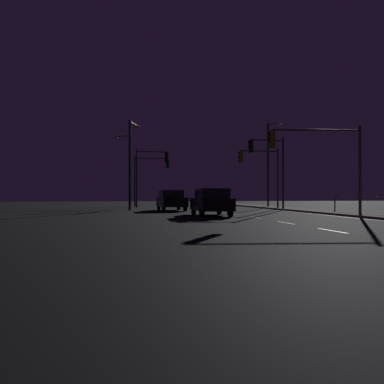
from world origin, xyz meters
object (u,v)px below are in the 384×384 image
street_lamp_corner (128,163)px  traffic_light_near_right (260,166)px  traffic_light_near_left (317,150)px  street_lamp_mid_block (270,157)px  traffic_light_far_center (150,171)px  traffic_light_overhead_east (150,167)px  traffic_light_far_right (269,159)px  car (211,202)px  street_lamp_median (131,156)px  car_oncoming (171,200)px

street_lamp_corner → traffic_light_near_right: bearing=-52.3°
traffic_light_near_left → street_lamp_mid_block: (3.29, 16.22, 1.15)m
traffic_light_near_right → traffic_light_far_center: bearing=128.3°
traffic_light_overhead_east → traffic_light_far_right: (8.62, -8.91, 0.13)m
car → street_lamp_corner: bearing=101.1°
traffic_light_near_right → street_lamp_mid_block: bearing=60.8°
traffic_light_near_right → traffic_light_far_center: (-8.32, 10.53, 0.09)m
traffic_light_far_center → street_lamp_corner: street_lamp_corner is taller
traffic_light_far_right → street_lamp_median: 10.80m
traffic_light_far_right → traffic_light_near_left: bearing=-95.0°
traffic_light_far_center → street_lamp_mid_block: street_lamp_mid_block is taller
traffic_light_far_right → street_lamp_corner: (-10.64, 15.48, 0.71)m
traffic_light_far_right → traffic_light_near_right: bearing=92.0°
car_oncoming → traffic_light_far_center: bearing=94.1°
traffic_light_far_right → street_lamp_corner: street_lamp_corner is taller
traffic_light_overhead_east → street_lamp_mid_block: bearing=-13.7°
car → traffic_light_far_center: 20.03m
car_oncoming → traffic_light_near_left: 12.97m
traffic_light_near_left → street_lamp_median: bearing=128.5°
traffic_light_far_center → traffic_light_far_right: 14.92m
traffic_light_near_right → street_lamp_mid_block: size_ratio=0.63×
street_lamp_mid_block → street_lamp_corner: 16.00m
traffic_light_far_center → street_lamp_corner: (-2.26, 3.14, 1.04)m
traffic_light_overhead_east → traffic_light_near_left: 20.43m
traffic_light_near_right → traffic_light_overhead_east: 11.12m
car → street_lamp_mid_block: bearing=57.7°
traffic_light_far_right → street_lamp_mid_block: street_lamp_mid_block is taller
car → car_oncoming: 8.25m
car_oncoming → traffic_light_far_right: (7.55, -0.77, 3.20)m
traffic_light_far_right → street_lamp_mid_block: 6.72m
traffic_light_near_right → car: bearing=-123.7°
car → traffic_light_near_left: traffic_light_near_left is taller
car_oncoming → car: bearing=-80.4°
traffic_light_far_center → street_lamp_median: (-2.18, -10.13, 0.61)m
street_lamp_median → traffic_light_far_right: bearing=-11.8°
car_oncoming → traffic_light_overhead_east: (-1.07, 8.14, 3.07)m
street_lamp_corner → car_oncoming: bearing=-78.1°
traffic_light_far_right → street_lamp_corner: size_ratio=0.71×
traffic_light_near_right → traffic_light_near_left: traffic_light_near_right is taller
car → car_oncoming: bearing=99.6°
car → street_lamp_median: (-4.39, 9.57, 3.48)m
car → street_lamp_mid_block: (8.59, 13.59, 3.94)m
traffic_light_near_right → traffic_light_far_center: traffic_light_far_center is taller
traffic_light_near_left → street_lamp_corner: 27.30m
traffic_light_far_right → street_lamp_mid_block: bearing=68.8°
street_lamp_mid_block → street_lamp_median: bearing=-162.8°
street_lamp_median → traffic_light_overhead_east: bearing=73.8°
street_lamp_mid_block → traffic_light_near_left: bearing=-101.5°
car → car_oncoming: (-1.37, 8.14, 0.00)m
traffic_light_far_right → street_lamp_corner: bearing=124.5°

